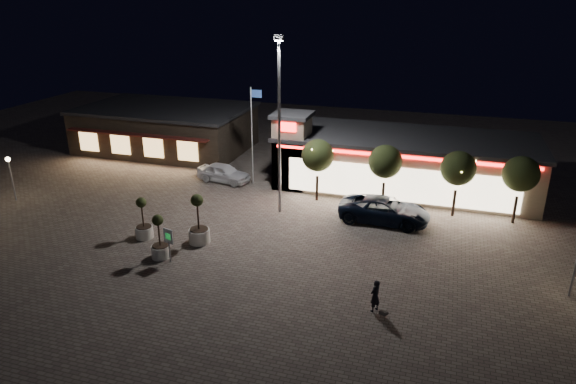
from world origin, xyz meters
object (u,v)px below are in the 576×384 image
(valet_sign, at_px, (169,239))
(pickup_truck, at_px, (384,210))
(pedestrian, at_px, (375,296))
(planter_mid, at_px, (160,244))
(white_sedan, at_px, (223,173))
(planter_left, at_px, (144,225))

(valet_sign, bearing_deg, pickup_truck, 40.14)
(pickup_truck, height_order, pedestrian, pickup_truck)
(pedestrian, bearing_deg, planter_mid, -65.06)
(pedestrian, height_order, planter_mid, planter_mid)
(pickup_truck, height_order, valet_sign, valet_sign)
(pickup_truck, xyz_separation_m, white_sedan, (-13.95, 4.10, -0.08))
(pedestrian, relative_size, planter_left, 0.62)
(pickup_truck, xyz_separation_m, planter_mid, (-12.11, -9.21, -0.01))
(pickup_truck, distance_m, white_sedan, 14.54)
(planter_left, height_order, planter_mid, planter_left)
(pickup_truck, xyz_separation_m, pedestrian, (0.98, -10.95, -0.00))
(pickup_truck, xyz_separation_m, planter_left, (-14.50, -7.19, 0.00))
(valet_sign, bearing_deg, pedestrian, -6.62)
(white_sedan, distance_m, planter_mid, 13.44)
(white_sedan, bearing_deg, pickup_truck, -98.10)
(pickup_truck, bearing_deg, valet_sign, 132.05)
(pickup_truck, bearing_deg, planter_mid, 129.17)
(pedestrian, bearing_deg, white_sedan, -102.73)
(planter_mid, relative_size, valet_sign, 1.31)
(white_sedan, bearing_deg, planter_mid, -163.82)
(planter_left, relative_size, valet_sign, 1.32)
(planter_left, distance_m, valet_sign, 4.01)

